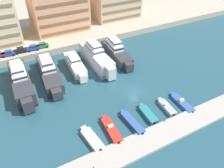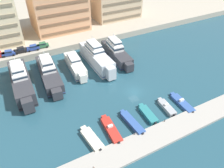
# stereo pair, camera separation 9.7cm
# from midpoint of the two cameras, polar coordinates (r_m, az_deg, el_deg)

# --- Properties ---
(ground_plane) EXTENTS (400.00, 400.00, 0.00)m
(ground_plane) POSITION_cam_midpoint_polar(r_m,az_deg,el_deg) (58.80, 5.89, -2.03)
(ground_plane) COLOR #234C5B
(quay_promenade) EXTENTS (180.00, 70.00, 2.26)m
(quay_promenade) POSITION_cam_midpoint_polar(r_m,az_deg,el_deg) (111.09, -13.30, 17.33)
(quay_promenade) COLOR #ADA38E
(quay_promenade) RESTS_ON ground
(pier_dock) EXTENTS (120.00, 5.46, 0.61)m
(pier_dock) POSITION_cam_midpoint_polar(r_m,az_deg,el_deg) (50.34, 15.52, -11.37)
(pier_dock) COLOR #A8A399
(pier_dock) RESTS_ON ground
(yacht_charcoal_far_left) EXTENTS (5.15, 21.55, 8.48)m
(yacht_charcoal_far_left) POSITION_cam_midpoint_polar(r_m,az_deg,el_deg) (62.93, -22.61, 0.72)
(yacht_charcoal_far_left) COLOR #333338
(yacht_charcoal_far_left) RESTS_ON ground
(yacht_charcoal_left) EXTENTS (5.90, 21.12, 7.67)m
(yacht_charcoal_left) POSITION_cam_midpoint_polar(r_m,az_deg,el_deg) (64.86, -16.13, 2.99)
(yacht_charcoal_left) COLOR #333338
(yacht_charcoal_left) RESTS_ON ground
(yacht_ivory_mid_left) EXTENTS (4.48, 15.73, 6.07)m
(yacht_ivory_mid_left) POSITION_cam_midpoint_polar(r_m,az_deg,el_deg) (67.18, -9.52, 4.95)
(yacht_ivory_mid_left) COLOR silver
(yacht_ivory_mid_left) RESTS_ON ground
(yacht_silver_center_left) EXTENTS (4.62, 20.08, 8.78)m
(yacht_silver_center_left) POSITION_cam_midpoint_polar(r_m,az_deg,el_deg) (68.52, -4.01, 7.01)
(yacht_silver_center_left) COLOR silver
(yacht_silver_center_left) RESTS_ON ground
(yacht_charcoal_center) EXTENTS (5.59, 19.34, 7.89)m
(yacht_charcoal_center) POSITION_cam_midpoint_polar(r_m,az_deg,el_deg) (72.48, 1.18, 8.43)
(yacht_charcoal_center) COLOR #333338
(yacht_charcoal_center) RESTS_ON ground
(motorboat_cream_far_left) EXTENTS (2.90, 7.51, 0.98)m
(motorboat_cream_far_left) POSITION_cam_midpoint_polar(r_m,az_deg,el_deg) (46.89, -5.30, -14.06)
(motorboat_cream_far_left) COLOR beige
(motorboat_cream_far_left) RESTS_ON ground
(motorboat_red_left) EXTENTS (2.55, 8.58, 1.47)m
(motorboat_red_left) POSITION_cam_midpoint_polar(r_m,az_deg,el_deg) (48.29, -0.20, -11.77)
(motorboat_red_left) COLOR red
(motorboat_red_left) RESTS_ON ground
(motorboat_blue_mid_left) EXTENTS (2.16, 8.42, 0.98)m
(motorboat_blue_mid_left) POSITION_cam_midpoint_polar(r_m,az_deg,el_deg) (49.91, 5.27, -9.96)
(motorboat_blue_mid_left) COLOR #33569E
(motorboat_blue_mid_left) RESTS_ON ground
(motorboat_teal_center_left) EXTENTS (2.44, 6.99, 0.95)m
(motorboat_teal_center_left) POSITION_cam_midpoint_polar(r_m,az_deg,el_deg) (52.24, 9.39, -7.75)
(motorboat_teal_center_left) COLOR teal
(motorboat_teal_center_left) RESTS_ON ground
(motorboat_grey_center) EXTENTS (2.35, 6.65, 1.37)m
(motorboat_grey_center) POSITION_cam_midpoint_polar(r_m,az_deg,el_deg) (54.87, 14.11, -5.88)
(motorboat_grey_center) COLOR #9EA3A8
(motorboat_grey_center) RESTS_ON ground
(motorboat_blue_center_right) EXTENTS (2.48, 8.26, 1.37)m
(motorboat_blue_center_right) POSITION_cam_midpoint_polar(r_m,az_deg,el_deg) (57.23, 17.85, -4.71)
(motorboat_blue_center_right) COLOR #33569E
(motorboat_blue_center_right) RESTS_ON ground
(car_blue_mid_left) EXTENTS (4.25, 2.25, 1.80)m
(car_blue_mid_left) POSITION_cam_midpoint_polar(r_m,az_deg,el_deg) (76.90, -25.39, 7.36)
(car_blue_mid_left) COLOR #28428E
(car_blue_mid_left) RESTS_ON quay_promenade
(car_black_center_left) EXTENTS (4.11, 1.94, 1.80)m
(car_black_center_left) POSITION_cam_midpoint_polar(r_m,az_deg,el_deg) (77.27, -22.75, 8.24)
(car_black_center_left) COLOR black
(car_black_center_left) RESTS_ON quay_promenade
(car_blue_center) EXTENTS (4.22, 2.17, 1.80)m
(car_blue_center) POSITION_cam_midpoint_polar(r_m,az_deg,el_deg) (77.31, -19.90, 8.97)
(car_blue_center) COLOR #28428E
(car_blue_center) RESTS_ON quay_promenade
(car_green_center_right) EXTENTS (4.21, 2.14, 1.80)m
(car_green_center_right) POSITION_cam_midpoint_polar(r_m,az_deg,el_deg) (78.03, -17.69, 9.71)
(car_green_center_right) COLOR #2D6642
(car_green_center_right) RESTS_ON quay_promenade
(apartment_block_left) EXTENTS (20.27, 17.63, 19.04)m
(apartment_block_left) POSITION_cam_midpoint_polar(r_m,az_deg,el_deg) (90.19, -14.04, 19.23)
(apartment_block_left) COLOR tan
(apartment_block_left) RESTS_ON quay_promenade
(bollard_west) EXTENTS (0.20, 0.20, 0.61)m
(bollard_west) POSITION_cam_midpoint_polar(r_m,az_deg,el_deg) (47.28, 6.07, -12.71)
(bollard_west) COLOR #2D2D33
(bollard_west) RESTS_ON pier_dock
(bollard_west_mid) EXTENTS (0.20, 0.20, 0.61)m
(bollard_west_mid) POSITION_cam_midpoint_polar(r_m,az_deg,el_deg) (50.94, 13.68, -9.20)
(bollard_west_mid) COLOR #2D2D33
(bollard_west_mid) RESTS_ON pier_dock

